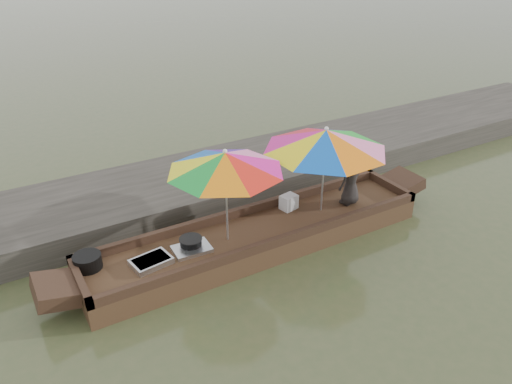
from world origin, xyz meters
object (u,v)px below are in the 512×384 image
cooking_pot (88,262)px  tray_scallop (192,249)px  boat_hull (259,238)px  umbrella_stern (324,170)px  umbrella_bow (226,196)px  supply_bag (289,202)px  vendor (351,178)px  tray_crayfish (151,262)px  charcoal_grill (191,243)px

cooking_pot → tray_scallop: cooking_pot is taller
boat_hull → tray_scallop: size_ratio=10.30×
umbrella_stern → umbrella_bow: bearing=180.0°
cooking_pot → supply_bag: supply_bag is taller
supply_bag → vendor: (1.05, -0.37, 0.36)m
vendor → umbrella_stern: bearing=-17.8°
boat_hull → tray_scallop: tray_scallop is taller
boat_hull → vendor: bearing=-1.3°
vendor → supply_bag: bearing=-33.3°
tray_crayfish → boat_hull: bearing=0.8°
tray_crayfish → umbrella_bow: 1.48m
charcoal_grill → boat_hull: bearing=-3.4°
tray_scallop → supply_bag: supply_bag is taller
umbrella_stern → tray_crayfish: bearing=-179.5°
supply_bag → tray_crayfish: bearing=-172.4°
charcoal_grill → supply_bag: bearing=7.5°
umbrella_bow → vendor: bearing=-1.0°
charcoal_grill → umbrella_stern: 2.55m
boat_hull → charcoal_grill: 1.21m
charcoal_grill → umbrella_bow: 0.92m
cooking_pot → vendor: 4.58m
tray_crayfish → charcoal_grill: (0.68, 0.10, 0.03)m
boat_hull → tray_scallop: (-1.21, -0.01, 0.21)m
tray_scallop → umbrella_stern: 2.58m
charcoal_grill → supply_bag: size_ratio=1.20×
boat_hull → charcoal_grill: bearing=176.6°
cooking_pot → vendor: vendor is taller
cooking_pot → tray_crayfish: size_ratio=0.72×
tray_scallop → umbrella_bow: size_ratio=0.32×
cooking_pot → charcoal_grill: 1.53m
charcoal_grill → umbrella_bow: umbrella_bow is taller
umbrella_bow → tray_scallop: bearing=-179.4°
tray_crayfish → umbrella_stern: size_ratio=0.27×
supply_bag → vendor: bearing=-19.5°
umbrella_stern → tray_scallop: bearing=-179.8°
boat_hull → supply_bag: size_ratio=20.98×
tray_scallop → umbrella_bow: 0.97m
umbrella_bow → boat_hull: bearing=0.0°
umbrella_stern → cooking_pot: bearing=174.9°
cooking_pot → tray_scallop: (1.48, -0.36, -0.08)m
tray_crayfish → tray_scallop: tray_crayfish is taller
charcoal_grill → tray_crayfish: bearing=-172.0°
cooking_pot → tray_crayfish: bearing=-24.8°
tray_crayfish → charcoal_grill: size_ratio=1.69×
boat_hull → umbrella_bow: size_ratio=3.28×
tray_scallop → charcoal_grill: (0.02, 0.08, 0.05)m
tray_scallop → umbrella_bow: bearing=0.6°
supply_bag → umbrella_bow: size_ratio=0.16×
boat_hull → charcoal_grill: charcoal_grill is taller
tray_crayfish → charcoal_grill: charcoal_grill is taller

